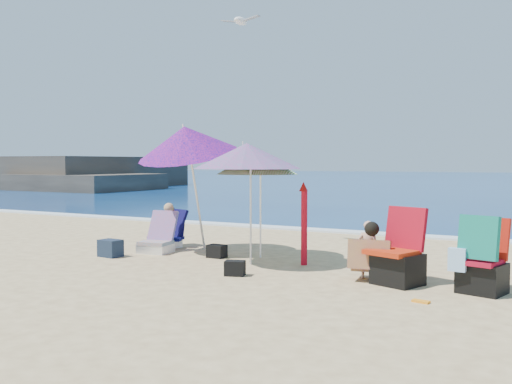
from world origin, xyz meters
The scene contains 20 objects.
ground centered at (0.00, 0.00, 0.00)m, with size 120.00×120.00×0.00m.
sea centered at (0.00, 45.00, -0.05)m, with size 120.00×80.00×0.12m.
foam centered at (0.00, 5.10, 0.02)m, with size 120.00×0.50×0.04m.
headland centered at (-27.29, 19.73, 0.57)m, with size 20.50×11.50×2.60m.
umbrella_turquoise centered at (-0.22, 0.57, 1.67)m, with size 1.70×1.70×1.90m.
umbrella_striped centered at (-0.38, 1.19, 1.57)m, with size 1.65×1.65×1.80m.
umbrella_blue centered at (-1.68, 1.03, 1.95)m, with size 1.75×1.82×2.38m.
furled_umbrella centered at (0.57, 0.94, 0.70)m, with size 0.14×0.14×1.28m.
chair_navy centered at (-2.42, 1.43, 0.18)m, with size 0.65×0.74×0.69m.
chair_rainbow centered at (-2.18, 0.85, 0.19)m, with size 0.59×0.70×0.72m.
camp_chair_left centered at (2.21, 0.23, 0.30)m, with size 0.77×0.76×1.00m.
camp_chair_right centered at (3.22, 0.20, 0.35)m, with size 0.67×0.66×0.96m.
person_center centered at (1.80, 0.29, 0.39)m, with size 0.59×0.57×0.80m.
person_left centered at (-2.41, 1.55, 0.38)m, with size 0.60×0.64×0.84m.
bag_navy_a centered at (-2.58, 0.10, 0.14)m, with size 0.39×0.30×0.29m.
bag_black_a centered at (-0.97, 0.86, 0.11)m, with size 0.30×0.22×0.22m.
bag_navy_b centered at (2.01, 1.03, 0.15)m, with size 0.48×0.42×0.30m.
bag_black_b centered at (0.06, -0.29, 0.10)m, with size 0.31×0.26×0.21m.
orange_item centered at (2.69, -0.61, 0.01)m, with size 0.21×0.12×0.03m.
seagull centered at (-1.42, 2.44, 4.25)m, with size 0.83×0.38×0.15m.
Camera 1 is at (4.12, -7.12, 1.58)m, focal length 40.35 mm.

